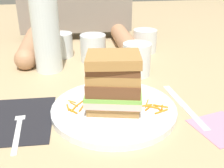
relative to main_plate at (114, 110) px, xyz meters
name	(u,v)px	position (x,y,z in m)	size (l,w,h in m)	color
ground_plane	(123,112)	(0.02, 0.00, -0.01)	(3.00, 3.00, 0.00)	tan
main_plate	(114,110)	(0.00, 0.00, 0.00)	(0.26, 0.26, 0.01)	white
sandwich	(114,83)	(0.00, 0.00, 0.06)	(0.13, 0.12, 0.12)	#A87A42
carrot_shred_0	(68,107)	(-0.10, 0.01, 0.01)	(0.00, 0.00, 0.02)	orange
carrot_shred_1	(74,108)	(-0.08, 0.01, 0.01)	(0.00, 0.00, 0.02)	orange
carrot_shred_2	(72,102)	(-0.09, 0.04, 0.01)	(0.00, 0.00, 0.02)	orange
carrot_shred_3	(73,111)	(-0.09, 0.00, 0.01)	(0.00, 0.00, 0.03)	orange
carrot_shred_4	(81,108)	(-0.07, 0.01, 0.01)	(0.00, 0.00, 0.02)	orange
carrot_shred_5	(80,103)	(-0.07, 0.03, 0.01)	(0.00, 0.00, 0.03)	orange
carrot_shred_6	(74,104)	(-0.08, 0.02, 0.01)	(0.00, 0.00, 0.03)	orange
carrot_shred_7	(158,108)	(0.09, -0.02, 0.01)	(0.00, 0.00, 0.03)	orange
carrot_shred_8	(160,106)	(0.10, -0.01, 0.01)	(0.00, 0.00, 0.03)	orange
carrot_shred_9	(162,107)	(0.10, -0.02, 0.01)	(0.00, 0.00, 0.02)	orange
carrot_shred_10	(147,104)	(0.07, 0.00, 0.01)	(0.00, 0.00, 0.03)	orange
carrot_shred_11	(153,107)	(0.08, -0.01, 0.01)	(0.00, 0.00, 0.03)	orange
carrot_shred_12	(145,106)	(0.06, 0.00, 0.01)	(0.00, 0.00, 0.03)	orange
carrot_shred_13	(161,111)	(0.09, -0.03, 0.01)	(0.00, 0.00, 0.03)	orange
carrot_shred_14	(148,108)	(0.07, -0.02, 0.01)	(0.00, 0.00, 0.02)	orange
napkin_dark	(20,120)	(-0.19, 0.00, -0.01)	(0.13, 0.18, 0.00)	black
fork	(18,125)	(-0.19, -0.02, 0.00)	(0.02, 0.17, 0.00)	silver
knife	(185,106)	(0.16, 0.00, -0.01)	(0.03, 0.20, 0.00)	silver
juice_glass	(137,61)	(0.09, 0.20, 0.03)	(0.08, 0.08, 0.09)	white
water_bottle	(46,27)	(-0.15, 0.27, 0.12)	(0.07, 0.07, 0.28)	silver
empty_tumbler_0	(93,48)	(-0.01, 0.32, 0.03)	(0.08, 0.08, 0.08)	silver
empty_tumbler_1	(62,45)	(-0.11, 0.38, 0.03)	(0.07, 0.07, 0.08)	silver
empty_tumbler_2	(145,41)	(0.17, 0.39, 0.03)	(0.08, 0.08, 0.08)	silver
napkin_pink	(221,128)	(0.19, -0.09, -0.01)	(0.10, 0.10, 0.00)	pink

